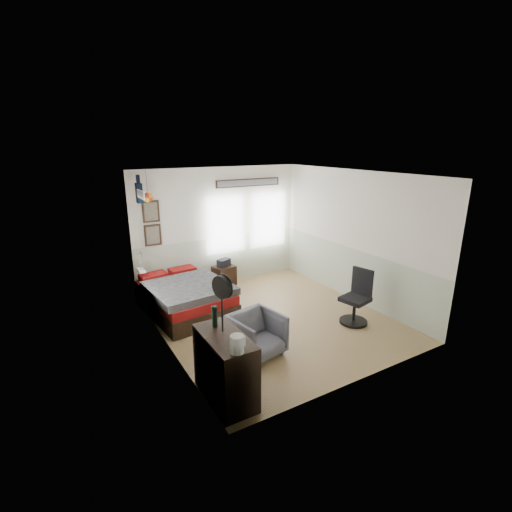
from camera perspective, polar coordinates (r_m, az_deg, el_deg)
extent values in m
cube|color=olive|center=(7.17, 2.33, -9.56)|extent=(4.00, 4.50, 0.01)
cube|color=silver|center=(8.60, -5.64, 4.49)|extent=(4.00, 0.02, 2.70)
cube|color=silver|center=(5.04, 16.42, -5.29)|extent=(4.00, 0.02, 2.70)
cube|color=silver|center=(5.89, -14.17, -1.84)|extent=(0.02, 4.50, 2.70)
cube|color=silver|center=(7.90, 14.80, 2.89)|extent=(0.02, 4.50, 2.70)
cube|color=white|center=(6.44, 2.62, 12.53)|extent=(4.00, 4.50, 0.02)
cube|color=beige|center=(8.80, -5.47, -0.61)|extent=(4.00, 0.01, 1.10)
cube|color=beige|center=(6.19, -13.57, -8.85)|extent=(0.01, 4.50, 1.10)
cube|color=beige|center=(8.12, 14.34, -2.59)|extent=(0.01, 4.50, 1.10)
cube|color=silver|center=(6.38, -15.30, 0.46)|extent=(0.03, 2.20, 1.35)
cube|color=silver|center=(8.61, -4.63, 4.88)|extent=(0.95, 0.03, 1.30)
cube|color=silver|center=(9.16, 1.89, 5.66)|extent=(0.95, 0.03, 1.30)
cube|color=#3C2A1B|center=(8.07, -15.60, 3.11)|extent=(0.35, 0.03, 0.45)
cube|color=#3C2A1B|center=(7.97, -15.88, 6.60)|extent=(0.35, 0.03, 0.45)
cube|color=#7F7259|center=(8.05, -15.57, 3.08)|extent=(0.27, 0.01, 0.37)
cube|color=#7F7259|center=(7.95, -15.85, 6.58)|extent=(0.27, 0.01, 0.37)
cube|color=#3C2A1B|center=(8.75, -1.18, 11.22)|extent=(1.65, 0.03, 0.18)
cube|color=gray|center=(8.73, -1.13, 11.22)|extent=(1.58, 0.01, 0.13)
cube|color=white|center=(6.77, -17.31, 9.03)|extent=(0.02, 0.48, 0.14)
sphere|color=red|center=(7.64, -16.30, 8.65)|extent=(0.20, 0.20, 0.20)
cube|color=black|center=(7.51, -10.82, -7.22)|extent=(1.55, 2.08, 0.31)
cube|color=maroon|center=(7.42, -10.92, -5.50)|extent=(1.50, 2.03, 0.18)
cube|color=slate|center=(7.17, -10.41, -4.92)|extent=(1.55, 1.53, 0.14)
cube|color=maroon|center=(7.98, -15.06, -2.95)|extent=(0.57, 0.38, 0.14)
cube|color=maroon|center=(8.15, -10.70, -2.22)|extent=(0.57, 0.38, 0.14)
cube|color=black|center=(4.97, -4.76, -16.66)|extent=(0.48, 1.00, 0.90)
imported|color=#5C5B68|center=(5.90, 0.15, -12.01)|extent=(0.84, 0.86, 0.67)
cube|color=black|center=(8.67, -4.93, -3.05)|extent=(0.54, 0.46, 0.47)
cylinder|color=black|center=(7.22, 14.72, -9.71)|extent=(0.51, 0.51, 0.05)
cylinder|color=black|center=(7.12, 14.85, -8.12)|extent=(0.06, 0.06, 0.39)
cube|color=black|center=(7.03, 14.99, -6.46)|extent=(0.54, 0.54, 0.08)
cube|color=black|center=(7.08, 16.03, -3.81)|extent=(0.15, 0.41, 0.51)
cylinder|color=silver|center=(4.34, -2.94, -13.38)|extent=(0.16, 0.16, 0.21)
cube|color=silver|center=(4.37, -1.80, -12.95)|extent=(0.02, 0.02, 0.13)
cylinder|color=black|center=(4.90, -6.37, -9.22)|extent=(0.07, 0.07, 0.29)
cylinder|color=black|center=(4.70, -5.24, -8.32)|extent=(0.02, 0.02, 0.59)
cylinder|color=black|center=(4.58, -5.34, -4.78)|extent=(0.14, 0.30, 0.29)
cylinder|color=black|center=(4.60, -4.90, -4.69)|extent=(0.11, 0.30, 0.31)
cube|color=black|center=(8.57, -4.98, -1.03)|extent=(0.34, 0.28, 0.17)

